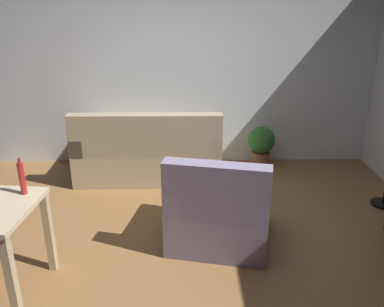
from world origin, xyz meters
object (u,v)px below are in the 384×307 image
(couch, at_px, (149,155))
(potted_plant, at_px, (261,144))
(bottle_red, at_px, (22,178))
(armchair, at_px, (220,212))

(couch, xyz_separation_m, potted_plant, (1.48, 0.31, 0.02))
(couch, height_order, bottle_red, bottle_red)
(bottle_red, bearing_deg, armchair, 16.50)
(couch, distance_m, bottle_red, 2.18)
(bottle_red, bearing_deg, potted_plant, 44.89)
(couch, bearing_deg, bottle_red, 68.10)
(armchair, relative_size, bottle_red, 3.56)
(armchair, distance_m, bottle_red, 1.73)
(armchair, bearing_deg, bottle_red, 28.67)
(couch, bearing_deg, armchair, 117.82)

